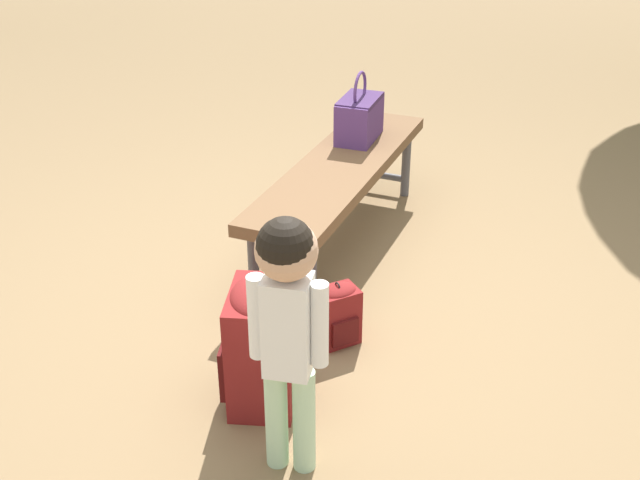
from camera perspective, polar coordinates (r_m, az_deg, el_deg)
ground_plane at (r=3.60m, az=-1.06°, el=-5.25°), size 40.00×40.00×0.00m
park_bench at (r=4.00m, az=1.44°, el=4.74°), size 1.63×0.55×0.45m
handbag at (r=4.25m, az=2.83°, el=8.83°), size 0.33×0.20×0.37m
child_standing at (r=2.47m, az=-2.34°, el=-5.01°), size 0.19×0.26×0.96m
backpack_large at (r=2.98m, az=-4.15°, el=-7.16°), size 0.37×0.33×0.54m
backpack_small at (r=3.35m, az=1.25°, el=-5.21°), size 0.21×0.21×0.29m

